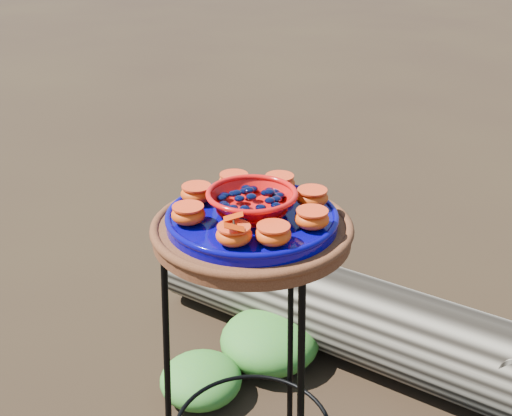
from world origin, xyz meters
The scene contains 17 objects.
plant_stand centered at (0.00, 0.00, 0.35)m, with size 0.44×0.44×0.70m, color black, non-canonical shape.
terracotta_saucer centered at (0.00, 0.00, 0.72)m, with size 0.43×0.43×0.04m, color #3B190A.
cobalt_plate centered at (0.00, 0.00, 0.75)m, with size 0.37×0.37×0.02m, color #060359.
red_bowl centered at (0.00, 0.00, 0.79)m, with size 0.19×0.19×0.05m, color red, non-canonical shape.
glass_gems centered at (0.00, 0.00, 0.82)m, with size 0.14×0.14×0.02m, color black, non-canonical shape.
orange_half_0 centered at (0.04, -0.13, 0.78)m, with size 0.07×0.07×0.04m, color red.
orange_half_1 centered at (0.10, -0.09, 0.78)m, with size 0.07×0.07×0.04m, color red.
orange_half_2 centered at (0.14, 0.01, 0.78)m, with size 0.07×0.07×0.04m, color red.
orange_half_3 centered at (0.09, 0.10, 0.78)m, with size 0.07×0.07×0.04m, color red.
orange_half_4 centered at (-0.01, 0.14, 0.78)m, with size 0.07×0.07×0.04m, color red.
orange_half_5 centered at (-0.10, 0.09, 0.78)m, with size 0.07×0.07×0.04m, color red.
orange_half_6 centered at (-0.14, -0.01, 0.78)m, with size 0.07×0.07×0.04m, color red.
orange_half_7 centered at (-0.09, -0.10, 0.78)m, with size 0.07×0.07×0.04m, color red.
butterfly centered at (0.04, -0.13, 0.81)m, with size 0.09×0.05×0.01m, color #BB2801, non-canonical shape.
driftwood_log centered at (0.10, 0.59, 0.14)m, with size 1.52×0.40×0.29m, color black, non-canonical shape.
foliage_left centered at (-0.28, 0.18, 0.06)m, with size 0.25×0.25×0.13m, color #2B6C29.
foliage_back centered at (-0.18, 0.43, 0.08)m, with size 0.33×0.33×0.16m, color #2B6C29.
Camera 1 is at (0.62, -1.08, 1.36)m, focal length 45.00 mm.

